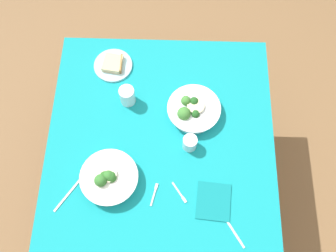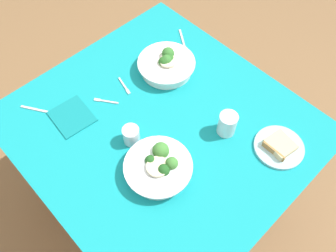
{
  "view_description": "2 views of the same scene",
  "coord_description": "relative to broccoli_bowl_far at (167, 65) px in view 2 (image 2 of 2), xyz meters",
  "views": [
    {
      "loc": [
        -0.67,
        -0.06,
        2.42
      ],
      "look_at": [
        0.06,
        -0.03,
        0.74
      ],
      "focal_mm": 41.07,
      "sensor_mm": 36.0,
      "label": 1
    },
    {
      "loc": [
        0.6,
        -0.53,
        1.91
      ],
      "look_at": [
        0.05,
        -0.0,
        0.74
      ],
      "focal_mm": 36.87,
      "sensor_mm": 36.0,
      "label": 2
    }
  ],
  "objects": [
    {
      "name": "ground_plane",
      "position": [
        0.2,
        -0.23,
        -0.74
      ],
      "size": [
        6.0,
        6.0,
        0.0
      ],
      "primitive_type": "plane",
      "color": "brown"
    },
    {
      "name": "dining_table",
      "position": [
        0.2,
        -0.23,
        -0.14
      ],
      "size": [
        1.17,
        1.09,
        0.7
      ],
      "color": "teal",
      "rests_on": "ground_plane"
    },
    {
      "name": "water_glass_side",
      "position": [
        0.41,
        -0.05,
        0.02
      ],
      "size": [
        0.08,
        0.08,
        0.1
      ],
      "primitive_type": "cylinder",
      "color": "silver",
      "rests_on": "dining_table"
    },
    {
      "name": "fork_by_near_bowl",
      "position": [
        -0.06,
        -0.21,
        -0.03
      ],
      "size": [
        0.11,
        0.03,
        0.0
      ],
      "rotation": [
        0.0,
        0.0,
        6.05
      ],
      "color": "#B7B7BC",
      "rests_on": "dining_table"
    },
    {
      "name": "broccoli_bowl_near",
      "position": [
        0.36,
        -0.38,
        -0.0
      ],
      "size": [
        0.26,
        0.26,
        0.09
      ],
      "color": "white",
      "rests_on": "dining_table"
    },
    {
      "name": "table_knife_right",
      "position": [
        -0.19,
        -0.55,
        -0.03
      ],
      "size": [
        0.18,
        0.12,
        0.0
      ],
      "primitive_type": "cube",
      "rotation": [
        0.0,
        0.0,
        0.56
      ],
      "color": "#B7B7BC",
      "rests_on": "dining_table"
    },
    {
      "name": "napkin_folded_upper",
      "position": [
        -0.08,
        -0.47,
        -0.03
      ],
      "size": [
        0.18,
        0.17,
        0.01
      ],
      "primitive_type": "cube",
      "rotation": [
        0.0,
        0.0,
        -0.08
      ],
      "color": "#0F777D",
      "rests_on": "dining_table"
    },
    {
      "name": "table_knife_left",
      "position": [
        -0.08,
        0.19,
        -0.03
      ],
      "size": [
        0.16,
        0.11,
        0.0
      ],
      "primitive_type": "cube",
      "rotation": [
        0.0,
        0.0,
        5.7
      ],
      "color": "#B7B7BC",
      "rests_on": "dining_table"
    },
    {
      "name": "bread_side_plate",
      "position": [
        0.61,
        0.04,
        -0.02
      ],
      "size": [
        0.2,
        0.2,
        0.04
      ],
      "color": "#99C6D1",
      "rests_on": "dining_table"
    },
    {
      "name": "fork_by_far_bowl",
      "position": [
        -0.05,
        -0.32,
        -0.03
      ],
      "size": [
        0.1,
        0.07,
        0.0
      ],
      "rotation": [
        0.0,
        0.0,
        3.76
      ],
      "color": "#B7B7BC",
      "rests_on": "dining_table"
    },
    {
      "name": "broccoli_bowl_far",
      "position": [
        0.0,
        0.0,
        0.0
      ],
      "size": [
        0.26,
        0.26,
        0.1
      ],
      "color": "white",
      "rests_on": "dining_table"
    },
    {
      "name": "water_glass_center",
      "position": [
        0.18,
        -0.36,
        0.0
      ],
      "size": [
        0.07,
        0.07,
        0.08
      ],
      "primitive_type": "cylinder",
      "color": "silver",
      "rests_on": "dining_table"
    }
  ]
}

